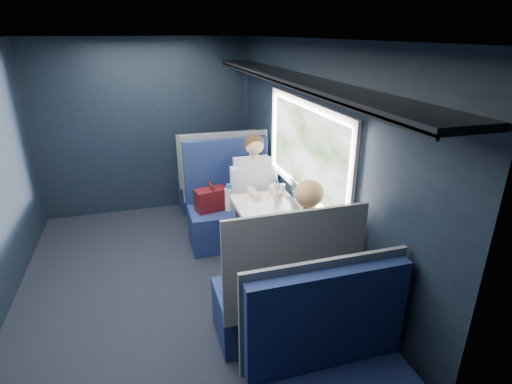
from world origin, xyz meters
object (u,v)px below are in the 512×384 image
object	(u,v)px
seat_bay_near	(230,207)
man	(255,187)
bottle_small	(276,190)
table	(269,218)
seat_bay_far	(281,295)
laptop	(289,198)
woman	(304,246)
seat_row_front	(216,182)
cup	(283,188)

from	to	relation	value
seat_bay_near	man	bearing A→B (deg)	-33.26
bottle_small	man	bearing A→B (deg)	103.30
table	seat_bay_far	distance (m)	0.93
seat_bay_far	laptop	distance (m)	1.13
seat_bay_near	laptop	world-z (taller)	seat_bay_near
table	seat_bay_far	size ratio (longest dim) A/B	0.79
table	bottle_small	bearing A→B (deg)	58.35
bottle_small	laptop	bearing A→B (deg)	-67.90
seat_bay_near	seat_bay_far	size ratio (longest dim) A/B	1.00
woman	seat_bay_near	bearing A→B (deg)	99.44
seat_bay_near	bottle_small	distance (m)	0.81
woman	laptop	xyz separation A→B (m)	(0.17, 0.80, 0.08)
seat_row_front	cup	distance (m)	1.49
table	man	xyz separation A→B (m)	(0.07, 0.70, 0.06)
seat_bay_far	table	bearing A→B (deg)	78.22
laptop	bottle_small	bearing A→B (deg)	112.10
seat_row_front	laptop	bearing A→B (deg)	-76.03
man	cup	size ratio (longest dim) A/B	16.64
bottle_small	cup	xyz separation A→B (m)	(0.13, 0.17, -0.05)
seat_bay_near	bottle_small	bearing A→B (deg)	-58.74
seat_bay_far	woman	bearing A→B (deg)	33.82
seat_bay_far	man	bearing A→B (deg)	80.97
seat_bay_far	laptop	world-z (taller)	seat_bay_far
cup	table	bearing A→B (deg)	-124.07
seat_bay_near	laptop	xyz separation A→B (m)	(0.44, -0.78, 0.39)
table	man	bearing A→B (deg)	84.48
man	woman	xyz separation A→B (m)	(0.00, -1.41, 0.01)
man	woman	size ratio (longest dim) A/B	1.00
laptop	cup	xyz separation A→B (m)	(0.06, 0.35, -0.03)
man	bottle_small	xyz separation A→B (m)	(0.10, -0.43, 0.11)
woman	bottle_small	distance (m)	0.99
woman	bottle_small	bearing A→B (deg)	84.14
man	cup	distance (m)	0.35
bottle_small	seat_row_front	bearing A→B (deg)	102.96
woman	seat_row_front	bearing A→B (deg)	95.70
seat_bay_near	seat_bay_far	world-z (taller)	same
table	man	distance (m)	0.70
seat_row_front	bottle_small	distance (m)	1.62
bottle_small	seat_bay_near	bearing A→B (deg)	121.26
table	woman	world-z (taller)	woman
man	bottle_small	bearing A→B (deg)	-76.70
seat_bay_near	woman	bearing A→B (deg)	-80.56
table	woman	xyz separation A→B (m)	(0.07, -0.71, 0.06)
seat_bay_far	cup	size ratio (longest dim) A/B	15.86
seat_bay_near	seat_bay_far	distance (m)	1.75
table	seat_row_front	world-z (taller)	seat_row_front
seat_row_front	bottle_small	size ratio (longest dim) A/B	5.68
seat_row_front	seat_bay_far	bearing A→B (deg)	-90.00
woman	laptop	size ratio (longest dim) A/B	3.52
woman	laptop	distance (m)	0.82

